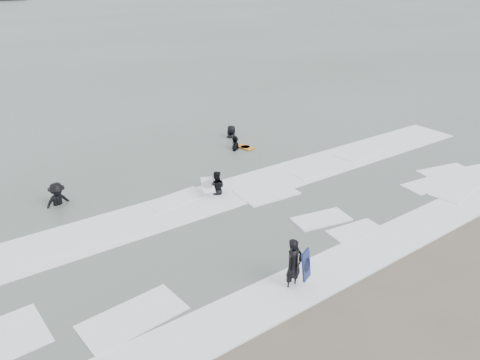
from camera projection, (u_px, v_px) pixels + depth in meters
ground at (325, 259)px, 15.88m from camera, size 320.00×320.00×0.00m
surfer_centre at (293, 287)px, 14.51m from camera, size 0.68×0.49×1.73m
surfer_wading at (216, 194)px, 20.41m from camera, size 1.01×0.95×1.65m
surfer_breaker at (59, 206)px, 19.42m from camera, size 1.34×0.92×1.91m
surfer_right_near at (235, 150)px, 25.39m from camera, size 1.15×1.13×1.94m
surfer_right_far at (231, 138)px, 27.14m from camera, size 1.10×1.04×1.89m
surf_foam at (259, 215)px, 18.62m from camera, size 30.03×9.06×0.09m
bodyboards at (247, 187)px, 19.93m from camera, size 6.14×11.56×1.25m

